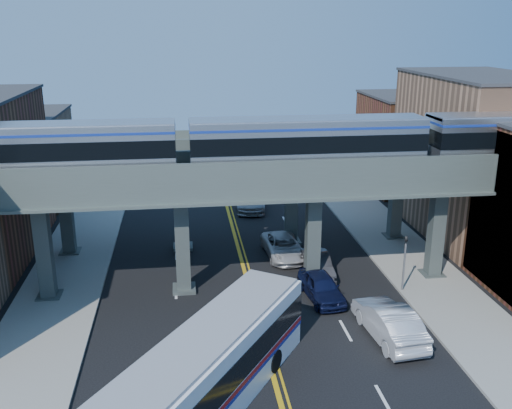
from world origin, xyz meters
TOP-DOWN VIEW (x-y plane):
  - ground at (0.00, 0.00)m, footprint 120.00×120.00m
  - sidewalk_west at (-11.50, 10.00)m, footprint 5.00×70.00m
  - sidewalk_east at (11.50, 10.00)m, footprint 5.00×70.00m
  - building_west_c at (-18.50, 29.00)m, footprint 8.00×10.00m
  - building_east_b at (18.50, 16.00)m, footprint 8.00×14.00m
  - building_east_c at (18.50, 29.00)m, footprint 8.00×10.00m
  - mural_panel at (14.55, 4.00)m, footprint 0.10×9.50m
  - elevated_viaduct_near at (0.00, 8.00)m, footprint 52.00×3.60m
  - elevated_viaduct_far at (0.00, 15.00)m, footprint 52.00×3.60m
  - transit_train at (3.49, 8.00)m, footprint 42.66×2.67m
  - stop_sign at (0.30, 3.00)m, footprint 0.76×0.09m
  - traffic_signal at (9.20, 6.00)m, footprint 0.15×0.18m
  - transit_bus at (-3.12, -3.53)m, footprint 9.97×12.76m
  - car_lane_a at (4.10, 5.84)m, footprint 2.35×4.74m
  - car_lane_b at (4.66, 9.18)m, footprint 1.60×4.40m
  - car_lane_c at (3.00, 12.54)m, footprint 2.70×5.37m
  - car_lane_d at (2.11, 23.94)m, footprint 3.17×6.27m
  - car_parked_curb at (6.50, 1.04)m, footprint 2.49×5.76m

SIDE VIEW (x-z plane):
  - ground at x=0.00m, z-range 0.00..0.00m
  - sidewalk_west at x=-11.50m, z-range 0.00..0.16m
  - sidewalk_east at x=11.50m, z-range 0.00..0.16m
  - car_lane_b at x=4.66m, z-range 0.00..1.44m
  - car_lane_c at x=3.00m, z-range 0.00..1.46m
  - car_lane_a at x=4.10m, z-range 0.00..1.55m
  - car_lane_d at x=2.11m, z-range 0.00..1.75m
  - car_parked_curb at x=6.50m, z-range 0.00..1.85m
  - stop_sign at x=0.30m, z-range 0.44..3.07m
  - transit_bus at x=-3.12m, z-range 0.05..3.50m
  - traffic_signal at x=9.20m, z-range 0.25..4.35m
  - building_west_c at x=-18.50m, z-range 0.00..8.00m
  - building_east_c at x=18.50m, z-range 0.00..9.00m
  - mural_panel at x=14.55m, z-range 0.00..9.50m
  - building_east_b at x=18.50m, z-range 0.00..12.00m
  - elevated_viaduct_near at x=0.00m, z-range 2.77..10.17m
  - elevated_viaduct_far at x=0.00m, z-range 2.77..10.17m
  - transit_train at x=3.49m, z-range 7.53..10.64m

